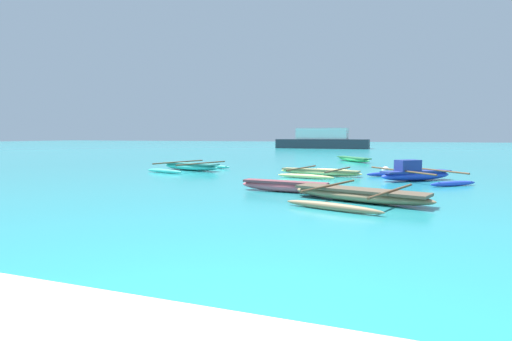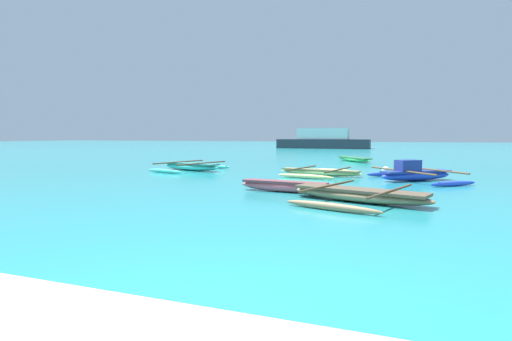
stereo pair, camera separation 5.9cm
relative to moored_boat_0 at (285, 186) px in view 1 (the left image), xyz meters
The scene contains 8 objects.
moored_boat_0 is the anchor object (origin of this frame).
moored_boat_1 9.48m from the moored_boat_0, 138.50° to the left, with size 3.91×4.45×0.46m.
moored_boat_2 5.99m from the moored_boat_0, 89.83° to the left, with size 4.14×3.99×0.34m.
moored_boat_3 16.77m from the moored_boat_0, 88.64° to the left, with size 2.97×3.57×0.33m.
moored_boat_4 2.80m from the moored_boat_0, 24.78° to the right, with size 4.19×4.23×0.43m.
moored_boat_5 6.63m from the moored_boat_0, 50.78° to the left, with size 4.27×4.57×0.88m.
mooring_buoy_0 8.21m from the moored_boat_0, 68.99° to the left, with size 0.38×0.38×0.38m.
distant_ferry 46.44m from the moored_boat_0, 99.13° to the left, with size 13.43×2.95×2.95m.
Camera 1 is at (1.60, -2.58, 1.89)m, focal length 28.00 mm.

